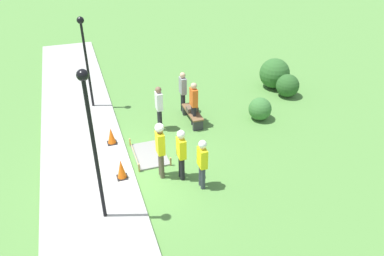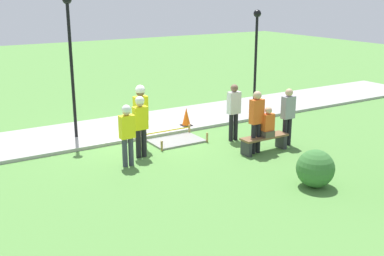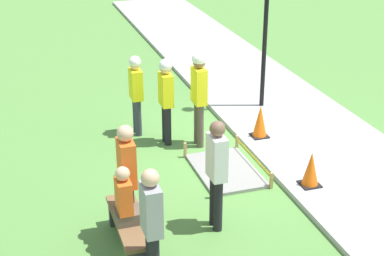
# 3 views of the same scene
# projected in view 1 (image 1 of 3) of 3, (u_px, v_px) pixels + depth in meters

# --- Properties ---
(ground_plane) EXTENTS (60.00, 60.00, 0.00)m
(ground_plane) POSITION_uv_depth(u_px,v_px,m) (134.00, 173.00, 12.30)
(ground_plane) COLOR #51843D
(sidewalk) EXTENTS (28.00, 2.90, 0.10)m
(sidewalk) POSITION_uv_depth(u_px,v_px,m) (88.00, 180.00, 11.88)
(sidewalk) COLOR #9E9E99
(sidewalk) RESTS_ON ground_plane
(wet_concrete_patch) EXTENTS (1.66, 1.13, 0.31)m
(wet_concrete_patch) POSITION_uv_depth(u_px,v_px,m) (150.00, 154.00, 13.13)
(wet_concrete_patch) COLOR gray
(wet_concrete_patch) RESTS_ON ground_plane
(traffic_cone_near_patch) EXTENTS (0.34, 0.34, 0.63)m
(traffic_cone_near_patch) POSITION_uv_depth(u_px,v_px,m) (111.00, 136.00, 13.48)
(traffic_cone_near_patch) COLOR black
(traffic_cone_near_patch) RESTS_ON sidewalk
(traffic_cone_far_patch) EXTENTS (0.34, 0.34, 0.68)m
(traffic_cone_far_patch) POSITION_uv_depth(u_px,v_px,m) (121.00, 169.00, 11.76)
(traffic_cone_far_patch) COLOR black
(traffic_cone_far_patch) RESTS_ON sidewalk
(park_bench) EXTENTS (1.52, 0.44, 0.48)m
(park_bench) POSITION_uv_depth(u_px,v_px,m) (192.00, 115.00, 14.99)
(park_bench) COLOR #2D2D33
(park_bench) RESTS_ON ground_plane
(person_seated_on_bench) EXTENTS (0.36, 0.44, 0.89)m
(person_seated_on_bench) POSITION_uv_depth(u_px,v_px,m) (193.00, 103.00, 14.78)
(person_seated_on_bench) COLOR brown
(person_seated_on_bench) RESTS_ON park_bench
(worker_supervisor) EXTENTS (0.40, 0.26, 1.78)m
(worker_supervisor) POSITION_uv_depth(u_px,v_px,m) (181.00, 150.00, 11.53)
(worker_supervisor) COLOR black
(worker_supervisor) RESTS_ON ground_plane
(worker_assistant) EXTENTS (0.40, 0.25, 1.71)m
(worker_assistant) POSITION_uv_depth(u_px,v_px,m) (202.00, 160.00, 11.19)
(worker_assistant) COLOR #383D47
(worker_assistant) RESTS_ON ground_plane
(worker_trainee) EXTENTS (0.40, 0.28, 1.97)m
(worker_trainee) POSITION_uv_depth(u_px,v_px,m) (160.00, 145.00, 11.54)
(worker_trainee) COLOR brown
(worker_trainee) RESTS_ON ground_plane
(bystander_in_orange_shirt) EXTENTS (0.40, 0.24, 1.85)m
(bystander_in_orange_shirt) POSITION_uv_depth(u_px,v_px,m) (194.00, 102.00, 14.37)
(bystander_in_orange_shirt) COLOR black
(bystander_in_orange_shirt) RESTS_ON ground_plane
(bystander_in_gray_shirt) EXTENTS (0.40, 0.24, 1.81)m
(bystander_in_gray_shirt) POSITION_uv_depth(u_px,v_px,m) (159.00, 106.00, 14.16)
(bystander_in_gray_shirt) COLOR black
(bystander_in_gray_shirt) RESTS_ON ground_plane
(bystander_in_white_shirt) EXTENTS (0.40, 0.23, 1.78)m
(bystander_in_white_shirt) POSITION_uv_depth(u_px,v_px,m) (183.00, 90.00, 15.39)
(bystander_in_white_shirt) COLOR black
(bystander_in_white_shirt) RESTS_ON ground_plane
(lamppost_near) EXTENTS (0.28, 0.28, 4.38)m
(lamppost_near) POSITION_uv_depth(u_px,v_px,m) (91.00, 130.00, 9.02)
(lamppost_near) COLOR black
(lamppost_near) RESTS_ON sidewalk
(lamppost_far) EXTENTS (0.28, 0.28, 3.81)m
(lamppost_far) POSITION_uv_depth(u_px,v_px,m) (85.00, 50.00, 14.88)
(lamppost_far) COLOR black
(lamppost_far) RESTS_ON sidewalk
(shrub_rounded_near) EXTENTS (1.04, 1.04, 1.04)m
(shrub_rounded_near) POSITION_uv_depth(u_px,v_px,m) (288.00, 86.00, 16.92)
(shrub_rounded_near) COLOR #285623
(shrub_rounded_near) RESTS_ON ground_plane
(shrub_rounded_mid) EXTENTS (1.42, 1.42, 1.42)m
(shrub_rounded_mid) POSITION_uv_depth(u_px,v_px,m) (275.00, 73.00, 17.66)
(shrub_rounded_mid) COLOR #2D6028
(shrub_rounded_mid) RESTS_ON ground_plane
(shrub_rounded_far) EXTENTS (0.93, 0.93, 0.93)m
(shrub_rounded_far) POSITION_uv_depth(u_px,v_px,m) (260.00, 109.00, 15.13)
(shrub_rounded_far) COLOR #387033
(shrub_rounded_far) RESTS_ON ground_plane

